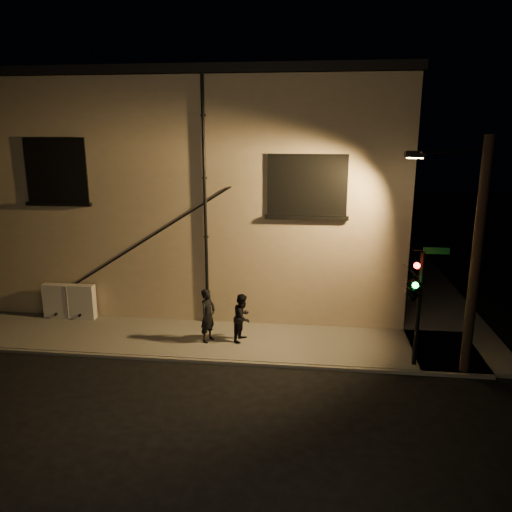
# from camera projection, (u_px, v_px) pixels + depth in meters

# --- Properties ---
(ground) EXTENTS (90.00, 90.00, 0.00)m
(ground) POSITION_uv_depth(u_px,v_px,m) (247.00, 364.00, 14.77)
(ground) COLOR black
(sidewalk) EXTENTS (21.00, 16.00, 0.12)m
(sidewalk) POSITION_uv_depth(u_px,v_px,m) (295.00, 312.00, 18.84)
(sidewalk) COLOR #615D58
(sidewalk) RESTS_ON ground
(building) EXTENTS (16.20, 12.23, 8.80)m
(building) POSITION_uv_depth(u_px,v_px,m) (208.00, 183.00, 22.70)
(building) COLOR tan
(building) RESTS_ON ground
(utility_cabinet) EXTENTS (1.90, 0.32, 1.25)m
(utility_cabinet) POSITION_uv_depth(u_px,v_px,m) (69.00, 301.00, 17.98)
(utility_cabinet) COLOR beige
(utility_cabinet) RESTS_ON sidewalk
(pedestrian_a) EXTENTS (0.63, 0.75, 1.74)m
(pedestrian_a) POSITION_uv_depth(u_px,v_px,m) (208.00, 315.00, 15.93)
(pedestrian_a) COLOR black
(pedestrian_a) RESTS_ON sidewalk
(pedestrian_b) EXTENTS (0.78, 0.89, 1.56)m
(pedestrian_b) POSITION_uv_depth(u_px,v_px,m) (243.00, 317.00, 16.01)
(pedestrian_b) COLOR black
(pedestrian_b) RESTS_ON sidewalk
(traffic_signal) EXTENTS (1.26, 2.06, 3.50)m
(traffic_signal) POSITION_uv_depth(u_px,v_px,m) (414.00, 288.00, 13.87)
(traffic_signal) COLOR black
(traffic_signal) RESTS_ON sidewalk
(streetlamp_pole) EXTENTS (2.01, 1.38, 6.64)m
(streetlamp_pole) POSITION_uv_depth(u_px,v_px,m) (472.00, 251.00, 13.41)
(streetlamp_pole) COLOR black
(streetlamp_pole) RESTS_ON ground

